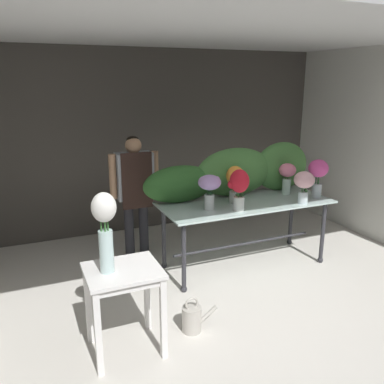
{
  "coord_description": "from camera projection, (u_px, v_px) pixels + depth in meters",
  "views": [
    {
      "loc": [
        -1.96,
        -2.1,
        2.23
      ],
      "look_at": [
        -0.43,
        1.47,
        1.15
      ],
      "focal_mm": 37.63,
      "sensor_mm": 36.0,
      "label": 1
    }
  ],
  "objects": [
    {
      "name": "ground_plane",
      "position": [
        212.0,
        272.0,
        4.86
      ],
      "size": [
        8.23,
        8.23,
        0.0
      ],
      "primitive_type": "plane",
      "color": "silver"
    },
    {
      "name": "wall_back",
      "position": [
        159.0,
        140.0,
        6.15
      ],
      "size": [
        5.34,
        0.12,
        2.69
      ],
      "primitive_type": "cube",
      "color": "#4C4742",
      "rests_on": "ground"
    },
    {
      "name": "ceiling_slab",
      "position": [
        215.0,
        28.0,
        4.12
      ],
      "size": [
        5.46,
        3.86,
        0.12
      ],
      "primitive_type": "cube",
      "color": "silver",
      "rests_on": "wall_back"
    },
    {
      "name": "display_table_glass",
      "position": [
        245.0,
        212.0,
        4.86
      ],
      "size": [
        2.07,
        0.84,
        0.83
      ],
      "color": "silver",
      "rests_on": "ground"
    },
    {
      "name": "side_table_white",
      "position": [
        123.0,
        282.0,
        3.29
      ],
      "size": [
        0.61,
        0.53,
        0.76
      ],
      "color": "white",
      "rests_on": "ground"
    },
    {
      "name": "florist",
      "position": [
        135.0,
        185.0,
        5.01
      ],
      "size": [
        0.63,
        0.24,
        1.58
      ],
      "color": "#232328",
      "rests_on": "ground"
    },
    {
      "name": "foliage_backdrop",
      "position": [
        235.0,
        173.0,
        5.02
      ],
      "size": [
        2.28,
        0.32,
        0.64
      ],
      "color": "#2D6028",
      "rests_on": "display_table_glass"
    },
    {
      "name": "vase_rosy_freesia",
      "position": [
        287.0,
        175.0,
        5.09
      ],
      "size": [
        0.22,
        0.22,
        0.4
      ],
      "color": "silver",
      "rests_on": "display_table_glass"
    },
    {
      "name": "vase_sunset_hydrangea",
      "position": [
        235.0,
        180.0,
        4.71
      ],
      "size": [
        0.22,
        0.21,
        0.45
      ],
      "color": "silver",
      "rests_on": "display_table_glass"
    },
    {
      "name": "vase_crimson_snapdragons",
      "position": [
        239.0,
        186.0,
        4.43
      ],
      "size": [
        0.24,
        0.22,
        0.47
      ],
      "color": "silver",
      "rests_on": "display_table_glass"
    },
    {
      "name": "vase_fuchsia_tulips",
      "position": [
        318.0,
        173.0,
        4.92
      ],
      "size": [
        0.24,
        0.24,
        0.48
      ],
      "color": "silver",
      "rests_on": "display_table_glass"
    },
    {
      "name": "vase_lilac_ranunculus",
      "position": [
        210.0,
        187.0,
        4.47
      ],
      "size": [
        0.26,
        0.26,
        0.4
      ],
      "color": "silver",
      "rests_on": "display_table_glass"
    },
    {
      "name": "vase_blush_lilies",
      "position": [
        304.0,
        183.0,
        4.7
      ],
      "size": [
        0.24,
        0.24,
        0.39
      ],
      "color": "silver",
      "rests_on": "display_table_glass"
    },
    {
      "name": "vase_white_roses_tall",
      "position": [
        105.0,
        227.0,
        3.11
      ],
      "size": [
        0.19,
        0.19,
        0.66
      ],
      "color": "silver",
      "rests_on": "side_table_white"
    },
    {
      "name": "watering_can",
      "position": [
        192.0,
        318.0,
        3.68
      ],
      "size": [
        0.35,
        0.18,
        0.34
      ],
      "color": "#B7B2A8",
      "rests_on": "ground"
    }
  ]
}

